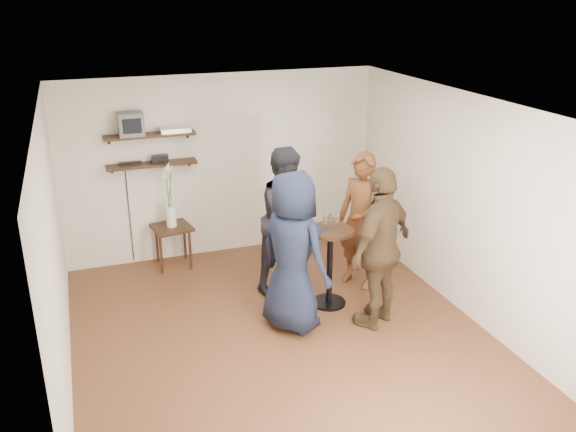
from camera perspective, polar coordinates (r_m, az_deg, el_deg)
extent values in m
cube|color=#4D2C18|center=(7.06, -0.77, -11.07)|extent=(4.50, 5.00, 0.04)
cube|color=white|center=(6.09, -0.89, 10.53)|extent=(4.50, 5.00, 0.04)
cube|color=beige|center=(8.76, -6.16, 4.73)|extent=(4.50, 0.04, 2.60)
cube|color=beige|center=(4.41, 10.05, -12.63)|extent=(4.50, 0.04, 2.60)
cube|color=beige|center=(6.18, -21.22, -3.63)|extent=(0.04, 5.00, 2.60)
cube|color=beige|center=(7.46, 15.93, 1.15)|extent=(0.04, 5.00, 2.60)
cube|color=black|center=(8.32, -12.83, 7.39)|extent=(1.20, 0.25, 0.04)
cube|color=black|center=(8.41, -12.61, 4.74)|extent=(1.20, 0.25, 0.04)
cube|color=#59595B|center=(8.26, -14.50, 8.35)|extent=(0.32, 0.30, 0.30)
cube|color=silver|center=(8.35, -10.51, 7.95)|extent=(0.40, 0.24, 0.06)
cube|color=black|center=(8.41, -11.90, 5.26)|extent=(0.22, 0.10, 0.10)
cube|color=black|center=(8.43, -14.55, 4.83)|extent=(0.30, 0.05, 0.03)
cube|color=black|center=(8.55, -10.81, -1.07)|extent=(0.58, 0.58, 0.04)
cylinder|color=black|center=(8.46, -11.78, -3.58)|extent=(0.04, 0.04, 0.56)
cylinder|color=black|center=(8.51, -9.14, -3.24)|extent=(0.04, 0.04, 0.56)
cylinder|color=black|center=(8.82, -12.16, -2.57)|extent=(0.04, 0.04, 0.56)
cylinder|color=black|center=(8.87, -9.63, -2.25)|extent=(0.04, 0.04, 0.56)
cylinder|color=silver|center=(8.49, -10.88, -0.04)|extent=(0.13, 0.13, 0.29)
cylinder|color=#2B7722|center=(8.39, -11.15, 1.82)|extent=(0.01, 0.07, 0.53)
cone|color=silver|center=(8.29, -11.58, 3.90)|extent=(0.07, 0.08, 0.12)
cylinder|color=#2B7722|center=(8.39, -10.94, 2.05)|extent=(0.03, 0.05, 0.59)
cone|color=silver|center=(8.31, -10.92, 4.42)|extent=(0.10, 0.12, 0.12)
cylinder|color=#2B7722|center=(8.36, -11.03, 2.18)|extent=(0.09, 0.08, 0.64)
cone|color=silver|center=(8.22, -11.18, 4.63)|extent=(0.12, 0.12, 0.12)
cylinder|color=black|center=(7.25, 4.01, -1.39)|extent=(0.55, 0.55, 0.04)
cylinder|color=black|center=(7.44, 3.91, -4.83)|extent=(0.07, 0.07, 0.92)
cylinder|color=black|center=(7.66, 3.83, -8.06)|extent=(0.42, 0.42, 0.03)
cylinder|color=silver|center=(7.19, 3.50, -1.35)|extent=(0.06, 0.06, 0.00)
cylinder|color=silver|center=(7.18, 3.50, -1.03)|extent=(0.01, 0.01, 0.08)
cylinder|color=silver|center=(7.14, 3.52, -0.32)|extent=(0.06, 0.06, 0.10)
cylinder|color=tan|center=(7.15, 3.52, -0.49)|extent=(0.06, 0.06, 0.06)
cylinder|color=silver|center=(7.24, 4.54, -1.23)|extent=(0.06, 0.06, 0.00)
cylinder|color=silver|center=(7.22, 4.55, -0.88)|extent=(0.01, 0.01, 0.09)
cylinder|color=silver|center=(7.18, 4.58, -0.12)|extent=(0.07, 0.07, 0.11)
cylinder|color=tan|center=(7.19, 4.57, -0.29)|extent=(0.06, 0.06, 0.06)
cylinder|color=silver|center=(7.29, 3.55, -1.04)|extent=(0.06, 0.06, 0.00)
cylinder|color=silver|center=(7.27, 3.56, -0.68)|extent=(0.01, 0.01, 0.10)
cylinder|color=silver|center=(7.23, 3.58, 0.10)|extent=(0.07, 0.07, 0.12)
cylinder|color=tan|center=(7.24, 3.57, -0.08)|extent=(0.07, 0.07, 0.06)
cylinder|color=silver|center=(7.27, 4.15, -1.12)|extent=(0.05, 0.05, 0.00)
cylinder|color=silver|center=(7.26, 4.16, -0.81)|extent=(0.01, 0.01, 0.08)
cylinder|color=silver|center=(7.22, 4.18, -0.14)|extent=(0.06, 0.06, 0.10)
cylinder|color=tan|center=(7.23, 4.18, -0.29)|extent=(0.06, 0.06, 0.05)
imported|color=#B4141B|center=(7.82, 6.83, -0.45)|extent=(0.71, 0.78, 1.78)
imported|color=black|center=(7.69, 0.04, -0.31)|extent=(1.13, 1.04, 1.87)
imported|color=black|center=(6.76, 0.46, -3.42)|extent=(0.97, 1.09, 1.86)
imported|color=#422F1C|center=(6.91, 8.68, -2.99)|extent=(1.19, 0.97, 1.89)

